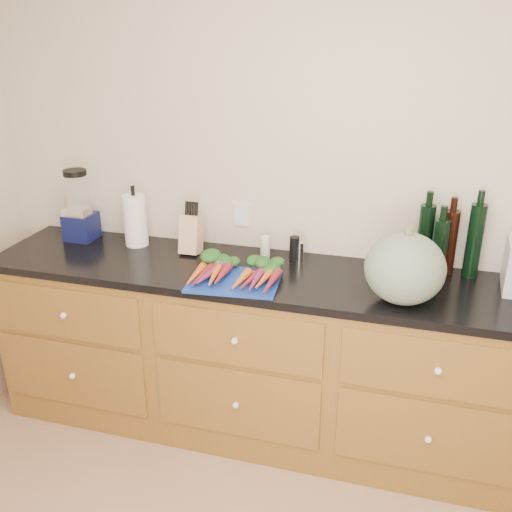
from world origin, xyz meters
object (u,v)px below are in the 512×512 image
(knife_block, at_px, (191,234))
(blender_appliance, at_px, (79,209))
(carrots, at_px, (237,271))
(tomato_box, at_px, (385,265))
(squash, at_px, (405,268))
(paper_towel, at_px, (135,220))
(cutting_board, at_px, (234,281))

(knife_block, bearing_deg, blender_appliance, 178.48)
(carrots, height_order, tomato_box, carrots)
(squash, distance_m, paper_towel, 1.47)
(knife_block, distance_m, tomato_box, 1.01)
(carrots, xyz_separation_m, knife_block, (-0.33, 0.25, 0.06))
(cutting_board, bearing_deg, blender_appliance, 162.44)
(cutting_board, height_order, squash, squash)
(cutting_board, height_order, tomato_box, tomato_box)
(carrots, relative_size, paper_towel, 1.57)
(carrots, xyz_separation_m, paper_towel, (-0.66, 0.27, 0.10))
(blender_appliance, height_order, knife_block, blender_appliance)
(cutting_board, bearing_deg, knife_block, 137.98)
(paper_towel, height_order, tomato_box, paper_towel)
(paper_towel, height_order, knife_block, paper_towel)
(squash, distance_m, knife_block, 1.14)
(cutting_board, xyz_separation_m, carrots, (0.00, 0.05, 0.03))
(squash, height_order, knife_block, squash)
(squash, relative_size, tomato_box, 2.49)
(knife_block, bearing_deg, paper_towel, 176.55)
(blender_appliance, xyz_separation_m, tomato_box, (1.68, 0.01, -0.14))
(paper_towel, bearing_deg, cutting_board, -25.71)
(blender_appliance, bearing_deg, squash, -9.66)
(paper_towel, bearing_deg, squash, -11.97)
(carrots, relative_size, knife_block, 2.17)
(knife_block, bearing_deg, squash, -14.45)
(carrots, height_order, paper_towel, paper_towel)
(squash, bearing_deg, blender_appliance, 170.34)
(tomato_box, bearing_deg, carrots, -157.47)
(tomato_box, bearing_deg, squash, -73.21)
(cutting_board, xyz_separation_m, knife_block, (-0.33, 0.30, 0.10))
(knife_block, xyz_separation_m, tomato_box, (1.01, 0.03, -0.07))
(paper_towel, xyz_separation_m, tomato_box, (1.34, 0.01, -0.11))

